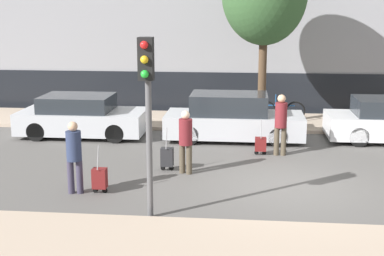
{
  "coord_description": "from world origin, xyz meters",
  "views": [
    {
      "loc": [
        -1.03,
        -12.26,
        4.12
      ],
      "look_at": [
        -2.43,
        1.8,
        0.95
      ],
      "focal_mm": 50.0,
      "sensor_mm": 36.0,
      "label": 1
    }
  ],
  "objects_px": {
    "pedestrian_left": "(74,153)",
    "parked_bicycle": "(281,111)",
    "trolley_center": "(167,157)",
    "parked_car_1": "(233,119)",
    "pedestrian_right": "(281,121)",
    "trolley_right": "(261,144)",
    "trolley_left": "(100,178)",
    "parked_car_0": "(82,117)",
    "pedestrian_center": "(186,138)",
    "traffic_light": "(147,92)"
  },
  "relations": [
    {
      "from": "pedestrian_left",
      "to": "pedestrian_right",
      "type": "xyz_separation_m",
      "value": [
        4.82,
        3.72,
        0.06
      ]
    },
    {
      "from": "parked_car_0",
      "to": "parked_bicycle",
      "type": "relative_size",
      "value": 2.32
    },
    {
      "from": "trolley_right",
      "to": "pedestrian_left",
      "type": "bearing_deg",
      "value": -138.98
    },
    {
      "from": "parked_car_1",
      "to": "pedestrian_left",
      "type": "relative_size",
      "value": 2.62
    },
    {
      "from": "parked_car_1",
      "to": "pedestrian_right",
      "type": "bearing_deg",
      "value": -51.16
    },
    {
      "from": "trolley_center",
      "to": "parked_bicycle",
      "type": "bearing_deg",
      "value": 61.69
    },
    {
      "from": "parked_bicycle",
      "to": "pedestrian_right",
      "type": "bearing_deg",
      "value": -93.66
    },
    {
      "from": "trolley_center",
      "to": "trolley_right",
      "type": "height_order",
      "value": "trolley_center"
    },
    {
      "from": "parked_car_1",
      "to": "pedestrian_center",
      "type": "height_order",
      "value": "pedestrian_center"
    },
    {
      "from": "parked_car_1",
      "to": "pedestrian_center",
      "type": "xyz_separation_m",
      "value": [
        -1.09,
        -3.73,
        0.23
      ]
    },
    {
      "from": "pedestrian_left",
      "to": "trolley_right",
      "type": "relative_size",
      "value": 1.6
    },
    {
      "from": "pedestrian_left",
      "to": "trolley_center",
      "type": "height_order",
      "value": "pedestrian_left"
    },
    {
      "from": "trolley_center",
      "to": "trolley_right",
      "type": "xyz_separation_m",
      "value": [
        2.45,
        1.77,
        -0.05
      ]
    },
    {
      "from": "pedestrian_right",
      "to": "trolley_right",
      "type": "distance_m",
      "value": 0.89
    },
    {
      "from": "pedestrian_left",
      "to": "traffic_light",
      "type": "relative_size",
      "value": 0.46
    },
    {
      "from": "trolley_left",
      "to": "trolley_center",
      "type": "xyz_separation_m",
      "value": [
        1.27,
        1.88,
        0.01
      ]
    },
    {
      "from": "parked_car_0",
      "to": "trolley_right",
      "type": "height_order",
      "value": "parked_car_0"
    },
    {
      "from": "parked_car_1",
      "to": "pedestrian_left",
      "type": "distance_m",
      "value": 6.45
    },
    {
      "from": "parked_car_0",
      "to": "trolley_center",
      "type": "relative_size",
      "value": 3.6
    },
    {
      "from": "trolley_left",
      "to": "parked_bicycle",
      "type": "relative_size",
      "value": 0.63
    },
    {
      "from": "pedestrian_left",
      "to": "parked_bicycle",
      "type": "height_order",
      "value": "pedestrian_left"
    },
    {
      "from": "parked_car_0",
      "to": "trolley_right",
      "type": "xyz_separation_m",
      "value": [
        5.81,
        -1.8,
        -0.33
      ]
    },
    {
      "from": "trolley_left",
      "to": "parked_bicycle",
      "type": "bearing_deg",
      "value": 60.24
    },
    {
      "from": "trolley_left",
      "to": "trolley_right",
      "type": "height_order",
      "value": "trolley_left"
    },
    {
      "from": "parked_car_0",
      "to": "trolley_center",
      "type": "xyz_separation_m",
      "value": [
        3.36,
        -3.57,
        -0.28
      ]
    },
    {
      "from": "pedestrian_center",
      "to": "parked_bicycle",
      "type": "relative_size",
      "value": 0.92
    },
    {
      "from": "trolley_right",
      "to": "traffic_light",
      "type": "bearing_deg",
      "value": -114.65
    },
    {
      "from": "pedestrian_right",
      "to": "trolley_right",
      "type": "relative_size",
      "value": 1.68
    },
    {
      "from": "trolley_left",
      "to": "trolley_right",
      "type": "relative_size",
      "value": 1.07
    },
    {
      "from": "pedestrian_left",
      "to": "traffic_light",
      "type": "height_order",
      "value": "traffic_light"
    },
    {
      "from": "parked_car_0",
      "to": "trolley_left",
      "type": "xyz_separation_m",
      "value": [
        2.08,
        -5.45,
        -0.29
      ]
    },
    {
      "from": "trolley_center",
      "to": "trolley_right",
      "type": "bearing_deg",
      "value": 35.85
    },
    {
      "from": "pedestrian_center",
      "to": "pedestrian_right",
      "type": "bearing_deg",
      "value": 60.97
    },
    {
      "from": "pedestrian_left",
      "to": "parked_bicycle",
      "type": "relative_size",
      "value": 0.94
    },
    {
      "from": "pedestrian_right",
      "to": "parked_bicycle",
      "type": "relative_size",
      "value": 1.0
    },
    {
      "from": "trolley_left",
      "to": "traffic_light",
      "type": "bearing_deg",
      "value": -45.54
    },
    {
      "from": "parked_car_1",
      "to": "trolley_left",
      "type": "distance_m",
      "value": 6.12
    },
    {
      "from": "trolley_left",
      "to": "parked_bicycle",
      "type": "distance_m",
      "value": 9.17
    },
    {
      "from": "parked_car_1",
      "to": "traffic_light",
      "type": "distance_m",
      "value": 7.23
    },
    {
      "from": "parked_bicycle",
      "to": "trolley_right",
      "type": "bearing_deg",
      "value": -100.83
    },
    {
      "from": "traffic_light",
      "to": "parked_bicycle",
      "type": "height_order",
      "value": "traffic_light"
    },
    {
      "from": "traffic_light",
      "to": "parked_car_1",
      "type": "bearing_deg",
      "value": 77.79
    },
    {
      "from": "trolley_right",
      "to": "parked_car_1",
      "type": "bearing_deg",
      "value": 115.97
    },
    {
      "from": "pedestrian_right",
      "to": "parked_bicycle",
      "type": "height_order",
      "value": "pedestrian_right"
    },
    {
      "from": "traffic_light",
      "to": "trolley_right",
      "type": "bearing_deg",
      "value": 65.35
    },
    {
      "from": "pedestrian_center",
      "to": "parked_bicycle",
      "type": "bearing_deg",
      "value": 88.66
    },
    {
      "from": "pedestrian_center",
      "to": "trolley_center",
      "type": "xyz_separation_m",
      "value": [
        -0.51,
        0.21,
        -0.56
      ]
    },
    {
      "from": "pedestrian_right",
      "to": "traffic_light",
      "type": "height_order",
      "value": "traffic_light"
    },
    {
      "from": "parked_car_0",
      "to": "trolley_left",
      "type": "distance_m",
      "value": 5.84
    },
    {
      "from": "pedestrian_right",
      "to": "pedestrian_center",
      "type": "bearing_deg",
      "value": -142.12
    }
  ]
}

